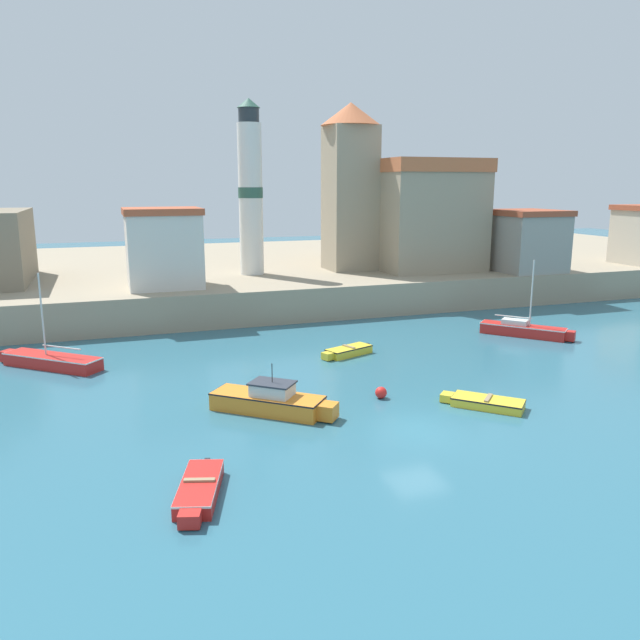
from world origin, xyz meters
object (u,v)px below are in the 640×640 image
at_px(dinghy_yellow_0, 348,351).
at_px(dinghy_red_4, 199,489).
at_px(dinghy_yellow_5, 485,402).
at_px(sailboat_red_2, 524,329).
at_px(harbor_shed_mid_row, 526,240).
at_px(motorboat_orange_3, 271,401).
at_px(lighthouse, 250,191).
at_px(harbor_shed_near_wharf, 164,248).
at_px(sailboat_red_6, 51,360).
at_px(mooring_buoy, 381,393).
at_px(church, 395,208).

xyz_separation_m(dinghy_yellow_0, dinghy_red_4, (-11.44, -15.11, 0.01)).
bearing_deg(dinghy_yellow_5, sailboat_red_2, 46.63).
height_order(sailboat_red_2, harbor_shed_mid_row, harbor_shed_mid_row).
relative_size(motorboat_orange_3, dinghy_red_4, 1.32).
height_order(dinghy_yellow_0, dinghy_red_4, dinghy_red_4).
bearing_deg(lighthouse, harbor_shed_near_wharf, -149.00).
bearing_deg(harbor_shed_near_wharf, sailboat_red_6, -125.20).
xyz_separation_m(sailboat_red_2, mooring_buoy, (-14.94, -8.60, -0.18)).
height_order(dinghy_yellow_0, mooring_buoy, mooring_buoy).
relative_size(motorboat_orange_3, harbor_shed_mid_row, 0.88).
bearing_deg(sailboat_red_6, harbor_shed_mid_row, 13.40).
relative_size(motorboat_orange_3, dinghy_yellow_5, 1.56).
height_order(dinghy_red_4, mooring_buoy, dinghy_red_4).
xyz_separation_m(motorboat_orange_3, mooring_buoy, (5.66, 0.07, -0.26)).
distance_m(mooring_buoy, church, 33.75).
relative_size(dinghy_red_4, church, 0.24).
height_order(dinghy_yellow_0, sailboat_red_2, sailboat_red_2).
relative_size(motorboat_orange_3, harbor_shed_near_wharf, 0.91).
bearing_deg(church, dinghy_red_4, -124.29).
bearing_deg(harbor_shed_near_wharf, dinghy_red_4, -93.65).
bearing_deg(sailboat_red_6, sailboat_red_2, -4.86).
bearing_deg(dinghy_red_4, church, 55.71).
xyz_separation_m(dinghy_yellow_0, mooring_buoy, (-1.38, -7.97, 0.01)).
relative_size(church, lighthouse, 1.18).
xyz_separation_m(sailboat_red_2, motorboat_orange_3, (-20.61, -8.68, 0.08)).
relative_size(sailboat_red_2, dinghy_red_4, 1.30).
distance_m(motorboat_orange_3, church, 36.59).
relative_size(mooring_buoy, lighthouse, 0.04).
relative_size(dinghy_yellow_0, dinghy_red_4, 0.88).
bearing_deg(dinghy_yellow_5, dinghy_yellow_0, 104.64).
relative_size(sailboat_red_2, motorboat_orange_3, 0.99).
height_order(dinghy_red_4, harbor_shed_near_wharf, harbor_shed_near_wharf).
xyz_separation_m(church, lighthouse, (-14.98, -2.31, 1.76)).
height_order(motorboat_orange_3, harbor_shed_mid_row, harbor_shed_mid_row).
relative_size(lighthouse, harbor_shed_near_wharf, 2.46).
relative_size(sailboat_red_2, harbor_shed_mid_row, 0.87).
relative_size(sailboat_red_6, lighthouse, 0.40).
distance_m(sailboat_red_2, dinghy_yellow_5, 15.67).
xyz_separation_m(dinghy_red_4, sailboat_red_6, (-5.86, 18.37, 0.13)).
bearing_deg(sailboat_red_6, harbor_shed_near_wharf, 54.80).
relative_size(sailboat_red_2, lighthouse, 0.37).
distance_m(sailboat_red_6, harbor_shed_near_wharf, 14.42).
relative_size(dinghy_red_4, dinghy_yellow_5, 1.18).
bearing_deg(harbor_shed_mid_row, dinghy_yellow_0, -150.42).
bearing_deg(harbor_shed_mid_row, sailboat_red_2, -126.24).
distance_m(mooring_buoy, lighthouse, 28.66).
relative_size(mooring_buoy, church, 0.03).
distance_m(dinghy_yellow_0, harbor_shed_near_wharf, 17.98).
height_order(mooring_buoy, lighthouse, lighthouse).
xyz_separation_m(motorboat_orange_3, lighthouse, (5.47, 27.07, 9.35)).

